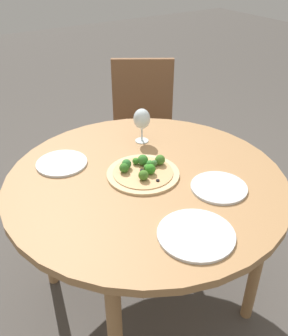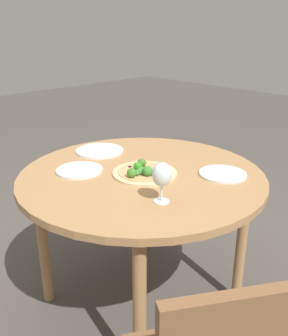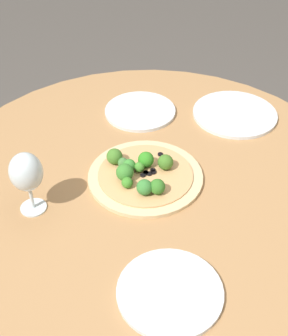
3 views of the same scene
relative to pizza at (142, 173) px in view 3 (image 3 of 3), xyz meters
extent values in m
plane|color=#4C4742|center=(0.02, -0.01, -0.72)|extent=(12.00, 12.00, 0.00)
cylinder|color=#A87A4C|center=(0.02, -0.01, -0.03)|extent=(1.09, 1.09, 0.03)
cylinder|color=#A87A4C|center=(0.36, 0.33, -0.38)|extent=(0.05, 0.05, 0.67)
cylinder|color=#DBBC89|center=(0.00, 0.00, -0.01)|extent=(0.29, 0.29, 0.01)
cylinder|color=tan|center=(0.00, 0.00, 0.00)|extent=(0.24, 0.24, 0.00)
sphere|color=#318521|center=(0.03, 0.01, 0.02)|extent=(0.04, 0.04, 0.04)
sphere|color=#347225|center=(-0.03, -0.07, 0.02)|extent=(0.04, 0.04, 0.04)
sphere|color=#377C34|center=(-0.05, -0.05, 0.02)|extent=(0.04, 0.04, 0.04)
sphere|color=#3A8331|center=(-0.01, 0.03, 0.02)|extent=(0.03, 0.03, 0.03)
sphere|color=#437539|center=(-0.01, 0.05, 0.01)|extent=(0.03, 0.03, 0.03)
sphere|color=#417528|center=(-0.01, 0.08, 0.02)|extent=(0.04, 0.04, 0.04)
sphere|color=#42862C|center=(0.00, 0.01, 0.01)|extent=(0.03, 0.03, 0.03)
sphere|color=#387B2D|center=(-0.04, 0.02, 0.02)|extent=(0.04, 0.04, 0.04)
sphere|color=#3C8127|center=(-0.06, 0.00, 0.01)|extent=(0.03, 0.03, 0.03)
sphere|color=#417225|center=(0.05, -0.03, 0.02)|extent=(0.04, 0.04, 0.04)
cylinder|color=black|center=(0.09, 0.01, 0.00)|extent=(0.01, 0.01, 0.00)
cylinder|color=black|center=(0.01, -0.01, 0.00)|extent=(0.01, 0.01, 0.00)
cylinder|color=black|center=(0.02, -0.02, 0.00)|extent=(0.01, 0.01, 0.00)
cylinder|color=black|center=(0.01, 0.00, 0.00)|extent=(0.01, 0.01, 0.00)
cylinder|color=black|center=(0.02, -0.02, 0.00)|extent=(0.01, 0.01, 0.00)
cylinder|color=black|center=(-0.01, 0.00, 0.00)|extent=(0.01, 0.01, 0.00)
cylinder|color=black|center=(0.01, -0.02, 0.00)|extent=(0.01, 0.01, 0.00)
cylinder|color=silver|center=(-0.23, 0.14, -0.01)|extent=(0.06, 0.06, 0.00)
cylinder|color=silver|center=(-0.23, 0.14, 0.02)|extent=(0.01, 0.01, 0.06)
ellipsoid|color=silver|center=(-0.23, 0.14, 0.10)|extent=(0.07, 0.07, 0.09)
cylinder|color=silver|center=(0.39, -0.05, -0.01)|extent=(0.25, 0.25, 0.01)
cylinder|color=silver|center=(-0.24, -0.24, -0.01)|extent=(0.21, 0.21, 0.01)
cylinder|color=silver|center=(0.24, 0.18, -0.01)|extent=(0.21, 0.21, 0.01)
camera|label=1|loc=(1.04, -0.67, 0.79)|focal=40.00mm
camera|label=2|loc=(-1.09, 1.07, 0.61)|focal=40.00mm
camera|label=3|loc=(-0.71, -0.52, 0.75)|focal=50.00mm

